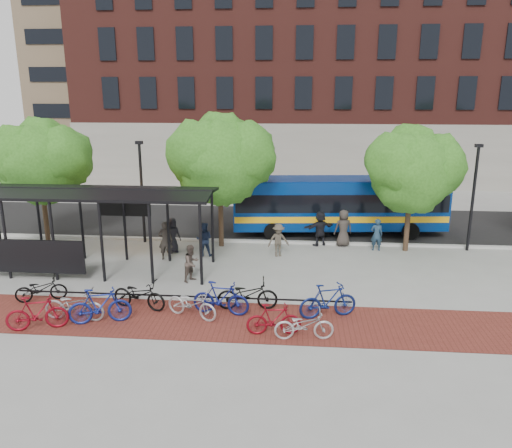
# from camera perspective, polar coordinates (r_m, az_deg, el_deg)

# --- Properties ---
(ground) EXTENTS (160.00, 160.00, 0.00)m
(ground) POSITION_cam_1_polar(r_m,az_deg,el_deg) (21.59, 2.61, -5.33)
(ground) COLOR #9E9E99
(ground) RESTS_ON ground
(asphalt_street) EXTENTS (160.00, 8.00, 0.01)m
(asphalt_street) POSITION_cam_1_polar(r_m,az_deg,el_deg) (29.22, 3.26, 0.14)
(asphalt_street) COLOR black
(asphalt_street) RESTS_ON ground
(curb) EXTENTS (160.00, 0.25, 0.12)m
(curb) POSITION_cam_1_polar(r_m,az_deg,el_deg) (25.36, 2.99, -2.06)
(curb) COLOR #B7B7B2
(curb) RESTS_ON ground
(brick_strip) EXTENTS (24.00, 3.00, 0.01)m
(brick_strip) POSITION_cam_1_polar(r_m,az_deg,el_deg) (17.20, -4.89, -10.91)
(brick_strip) COLOR maroon
(brick_strip) RESTS_ON ground
(bike_rack_rail) EXTENTS (12.00, 0.05, 0.95)m
(bike_rack_rail) POSITION_cam_1_polar(r_m,az_deg,el_deg) (18.25, -8.49, -9.45)
(bike_rack_rail) COLOR black
(bike_rack_rail) RESTS_ON ground
(building_brick) EXTENTS (55.00, 14.00, 20.00)m
(building_brick) POSITION_cam_1_polar(r_m,az_deg,el_deg) (47.21, 16.99, 17.46)
(building_brick) COLOR #5B2620
(building_brick) RESTS_ON ground
(building_tower) EXTENTS (22.00, 22.00, 30.00)m
(building_tower) POSITION_cam_1_polar(r_m,az_deg,el_deg) (62.96, -11.38, 21.62)
(building_tower) COLOR #7A664C
(building_tower) RESTS_ON ground
(bus_shelter) EXTENTS (10.60, 3.07, 3.60)m
(bus_shelter) POSITION_cam_1_polar(r_m,az_deg,el_deg) (22.12, -18.92, 2.45)
(bus_shelter) COLOR black
(bus_shelter) RESTS_ON ground
(tree_a) EXTENTS (4.90, 4.00, 6.18)m
(tree_a) POSITION_cam_1_polar(r_m,az_deg,el_deg) (26.96, -23.33, 6.86)
(tree_a) COLOR #382619
(tree_a) RESTS_ON ground
(tree_b) EXTENTS (5.15, 4.20, 6.47)m
(tree_b) POSITION_cam_1_polar(r_m,az_deg,el_deg) (24.05, -3.92, 7.72)
(tree_b) COLOR #382619
(tree_b) RESTS_ON ground
(tree_c) EXTENTS (4.66, 3.80, 5.92)m
(tree_c) POSITION_cam_1_polar(r_m,az_deg,el_deg) (24.42, 17.57, 6.21)
(tree_c) COLOR #382619
(tree_c) RESTS_ON ground
(lamp_post_left) EXTENTS (0.35, 0.20, 5.12)m
(lamp_post_left) POSITION_cam_1_polar(r_m,az_deg,el_deg) (25.51, -12.92, 3.90)
(lamp_post_left) COLOR black
(lamp_post_left) RESTS_ON ground
(lamp_post_right) EXTENTS (0.35, 0.20, 5.12)m
(lamp_post_right) POSITION_cam_1_polar(r_m,az_deg,el_deg) (25.66, 23.58, 3.08)
(lamp_post_right) COLOR black
(lamp_post_right) RESTS_ON ground
(bus) EXTENTS (11.35, 3.53, 3.02)m
(bus) POSITION_cam_1_polar(r_m,az_deg,el_deg) (26.99, 9.41, 2.48)
(bus) COLOR navy
(bus) RESTS_ON ground
(bike_0) EXTENTS (1.91, 1.22, 0.95)m
(bike_0) POSITION_cam_1_polar(r_m,az_deg,el_deg) (20.05, -23.37, -6.82)
(bike_0) COLOR black
(bike_0) RESTS_ON ground
(bike_1) EXTENTS (2.01, 1.09, 1.17)m
(bike_1) POSITION_cam_1_polar(r_m,az_deg,el_deg) (17.76, -23.75, -9.30)
(bike_1) COLOR maroon
(bike_1) RESTS_ON ground
(bike_2) EXTENTS (2.09, 0.78, 1.09)m
(bike_2) POSITION_cam_1_polar(r_m,az_deg,el_deg) (18.01, -20.06, -8.70)
(bike_2) COLOR #949496
(bike_2) RESTS_ON ground
(bike_3) EXTENTS (2.14, 1.13, 1.24)m
(bike_3) POSITION_cam_1_polar(r_m,az_deg,el_deg) (17.49, -17.43, -8.93)
(bike_3) COLOR navy
(bike_3) RESTS_ON ground
(bike_4) EXTENTS (2.17, 1.21, 1.08)m
(bike_4) POSITION_cam_1_polar(r_m,az_deg,el_deg) (18.26, -13.21, -7.84)
(bike_4) COLOR black
(bike_4) RESTS_ON ground
(bike_6) EXTENTS (2.06, 1.37, 1.02)m
(bike_6) POSITION_cam_1_polar(r_m,az_deg,el_deg) (17.27, -7.34, -9.01)
(bike_6) COLOR #B6B6B9
(bike_6) RESTS_ON ground
(bike_7) EXTENTS (2.05, 0.80, 1.20)m
(bike_7) POSITION_cam_1_polar(r_m,az_deg,el_deg) (17.37, -4.03, -8.46)
(bike_7) COLOR navy
(bike_7) RESTS_ON ground
(bike_8) EXTENTS (2.21, 0.97, 1.12)m
(bike_8) POSITION_cam_1_polar(r_m,az_deg,el_deg) (17.74, -0.99, -8.03)
(bike_8) COLOR black
(bike_8) RESTS_ON ground
(bike_9) EXTENTS (1.79, 0.69, 1.05)m
(bike_9) POSITION_cam_1_polar(r_m,az_deg,el_deg) (16.03, 2.04, -10.83)
(bike_9) COLOR maroon
(bike_9) RESTS_ON ground
(bike_10) EXTENTS (1.91, 0.83, 0.98)m
(bike_10) POSITION_cam_1_polar(r_m,az_deg,el_deg) (15.83, 5.51, -11.40)
(bike_10) COLOR #B5B5B8
(bike_10) RESTS_ON ground
(bike_11) EXTENTS (2.12, 1.18, 1.23)m
(bike_11) POSITION_cam_1_polar(r_m,az_deg,el_deg) (17.27, 8.22, -8.68)
(bike_11) COLOR navy
(bike_11) RESTS_ON ground
(pedestrian_0) EXTENTS (0.98, 0.93, 1.69)m
(pedestrian_0) POSITION_cam_1_polar(r_m,az_deg,el_deg) (24.05, -9.57, -1.26)
(pedestrian_0) COLOR black
(pedestrian_0) RESTS_ON ground
(pedestrian_1) EXTENTS (0.69, 0.48, 1.80)m
(pedestrian_1) POSITION_cam_1_polar(r_m,az_deg,el_deg) (23.06, -10.31, -1.87)
(pedestrian_1) COLOR #3A342E
(pedestrian_1) RESTS_ON ground
(pedestrian_2) EXTENTS (0.81, 0.65, 1.59)m
(pedestrian_2) POSITION_cam_1_polar(r_m,az_deg,el_deg) (23.37, -5.96, -1.75)
(pedestrian_2) COLOR #1E2946
(pedestrian_2) RESTS_ON ground
(pedestrian_3) EXTENTS (1.13, 0.86, 1.55)m
(pedestrian_3) POSITION_cam_1_polar(r_m,az_deg,el_deg) (23.19, 2.57, -1.86)
(pedestrian_3) COLOR #4C4438
(pedestrian_3) RESTS_ON ground
(pedestrian_5) EXTENTS (1.68, 1.21, 1.75)m
(pedestrian_5) POSITION_cam_1_polar(r_m,az_deg,el_deg) (24.96, 7.33, -0.50)
(pedestrian_5) COLOR black
(pedestrian_5) RESTS_ON ground
(pedestrian_6) EXTENTS (1.02, 0.79, 1.84)m
(pedestrian_6) POSITION_cam_1_polar(r_m,az_deg,el_deg) (25.02, 9.95, -0.46)
(pedestrian_6) COLOR #38312C
(pedestrian_6) RESTS_ON ground
(pedestrian_7) EXTENTS (0.58, 0.39, 1.58)m
(pedestrian_7) POSITION_cam_1_polar(r_m,az_deg,el_deg) (24.70, 13.62, -1.18)
(pedestrian_7) COLOR #223B51
(pedestrian_7) RESTS_ON ground
(pedestrian_8) EXTENTS (0.89, 0.94, 1.53)m
(pedestrian_8) POSITION_cam_1_polar(r_m,az_deg,el_deg) (20.35, -7.37, -4.45)
(pedestrian_8) COLOR #4F423A
(pedestrian_8) RESTS_ON ground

